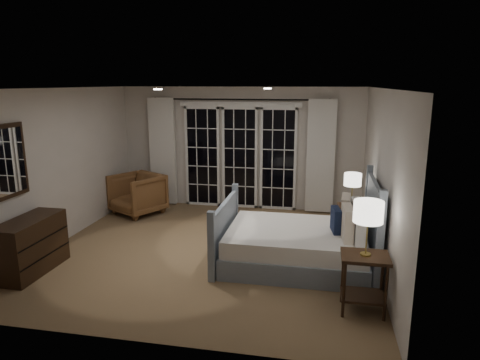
% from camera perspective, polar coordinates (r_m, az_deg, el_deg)
% --- Properties ---
extents(floor, '(5.00, 5.00, 0.00)m').
position_cam_1_polar(floor, '(6.84, -4.01, -9.31)').
color(floor, brown).
rests_on(floor, ground).
extents(ceiling, '(5.00, 5.00, 0.00)m').
position_cam_1_polar(ceiling, '(6.34, -4.37, 12.10)').
color(ceiling, white).
rests_on(ceiling, wall_back).
extents(wall_left, '(0.02, 5.00, 2.50)m').
position_cam_1_polar(wall_left, '(7.52, -22.93, 1.65)').
color(wall_left, beige).
rests_on(wall_left, floor).
extents(wall_right, '(0.02, 5.00, 2.50)m').
position_cam_1_polar(wall_right, '(6.32, 18.29, 0.05)').
color(wall_right, beige).
rests_on(wall_right, floor).
extents(wall_back, '(5.00, 0.02, 2.50)m').
position_cam_1_polar(wall_back, '(8.88, 0.01, 4.25)').
color(wall_back, beige).
rests_on(wall_back, floor).
extents(wall_front, '(5.00, 0.02, 2.50)m').
position_cam_1_polar(wall_front, '(4.20, -13.10, -5.97)').
color(wall_front, beige).
rests_on(wall_front, floor).
extents(french_doors, '(2.50, 0.04, 2.20)m').
position_cam_1_polar(french_doors, '(8.86, -0.04, 3.19)').
color(french_doors, black).
rests_on(french_doors, wall_back).
extents(curtain_rod, '(3.50, 0.03, 0.03)m').
position_cam_1_polar(curtain_rod, '(8.68, -0.12, 10.69)').
color(curtain_rod, black).
rests_on(curtain_rod, wall_back).
extents(curtain_left, '(0.55, 0.10, 2.25)m').
position_cam_1_polar(curtain_left, '(9.23, -10.27, 3.75)').
color(curtain_left, silver).
rests_on(curtain_left, curtain_rod).
extents(curtain_right, '(0.55, 0.10, 2.25)m').
position_cam_1_polar(curtain_right, '(8.62, 10.71, 3.09)').
color(curtain_right, silver).
rests_on(curtain_right, curtain_rod).
extents(downlight_a, '(0.12, 0.12, 0.01)m').
position_cam_1_polar(downlight_a, '(6.77, 3.69, 12.08)').
color(downlight_a, white).
rests_on(downlight_a, ceiling).
extents(downlight_b, '(0.12, 0.12, 0.01)m').
position_cam_1_polar(downlight_b, '(6.15, -10.89, 11.80)').
color(downlight_b, white).
rests_on(downlight_b, ceiling).
extents(bed, '(2.16, 1.55, 1.26)m').
position_cam_1_polar(bed, '(6.28, 8.05, -8.34)').
color(bed, gray).
rests_on(bed, floor).
extents(nightstand_left, '(0.53, 0.43, 0.69)m').
position_cam_1_polar(nightstand_left, '(5.16, 16.21, -11.98)').
color(nightstand_left, black).
rests_on(nightstand_left, floor).
extents(nightstand_right, '(0.46, 0.36, 0.59)m').
position_cam_1_polar(nightstand_right, '(7.38, 14.51, -4.85)').
color(nightstand_right, black).
rests_on(nightstand_right, floor).
extents(lamp_left, '(0.33, 0.33, 0.63)m').
position_cam_1_polar(lamp_left, '(4.90, 16.75, -4.13)').
color(lamp_left, '#AF9A46').
rests_on(lamp_left, nightstand_left).
extents(lamp_right, '(0.28, 0.28, 0.55)m').
position_cam_1_polar(lamp_right, '(7.21, 14.80, -0.00)').
color(lamp_right, '#AF9A46').
rests_on(lamp_right, nightstand_right).
extents(armchair, '(1.19, 1.20, 0.81)m').
position_cam_1_polar(armchair, '(8.78, -13.52, -1.83)').
color(armchair, brown).
rests_on(armchair, floor).
extents(dresser, '(0.46, 1.08, 0.77)m').
position_cam_1_polar(dresser, '(6.63, -26.13, -7.85)').
color(dresser, black).
rests_on(dresser, floor).
extents(mirror, '(0.05, 0.85, 1.00)m').
position_cam_1_polar(mirror, '(6.49, -28.81, 2.13)').
color(mirror, black).
rests_on(mirror, wall_left).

